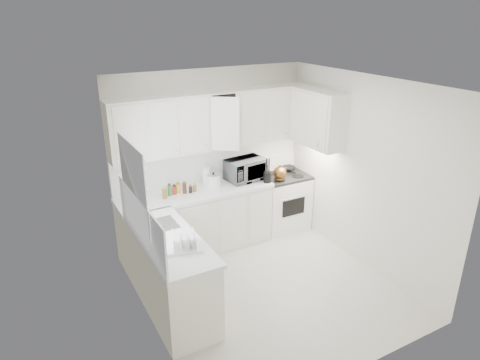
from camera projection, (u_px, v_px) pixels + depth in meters
floor at (266, 287)px, 5.55m from camera, size 3.20×3.20×0.00m
ceiling at (271, 84)px, 4.59m from camera, size 3.20×3.20×0.00m
wall_back at (211, 157)px, 6.37m from camera, size 3.00×0.00×3.00m
wall_front at (366, 259)px, 3.77m from camera, size 3.00×0.00×3.00m
wall_left at (145, 224)px, 4.40m from camera, size 0.00×3.20×3.20m
wall_right at (363, 174)px, 5.74m from camera, size 0.00×3.20×3.20m
window_blinds at (135, 189)px, 4.60m from camera, size 0.06×0.96×1.06m
lower_cabinets_back at (197, 222)px, 6.27m from camera, size 2.22×0.60×0.90m
lower_cabinets_left at (171, 276)px, 5.01m from camera, size 0.60×1.60×0.90m
countertop_back at (196, 193)px, 6.09m from camera, size 2.24×0.64×0.05m
countertop_left at (169, 240)px, 4.84m from camera, size 0.64×1.62×0.05m
backsplash_back at (211, 162)px, 6.39m from camera, size 2.98×0.02×0.55m
backsplash_left at (141, 222)px, 4.59m from camera, size 0.02×1.60×0.55m
upper_cabinets_back at (215, 147)px, 6.17m from camera, size 3.00×0.33×0.80m
upper_cabinets_right at (316, 145)px, 6.26m from camera, size 0.33×0.90×0.80m
sink at (158, 216)px, 5.07m from camera, size 0.42×0.38×0.30m
stove at (283, 194)px, 6.89m from camera, size 0.76×0.63×1.16m
tea_kettle at (280, 172)px, 6.51m from camera, size 0.28×0.25×0.23m
frying_pan at (287, 167)px, 6.96m from camera, size 0.32×0.47×0.04m
microwave at (246, 167)px, 6.42m from camera, size 0.61×0.39×0.39m
rice_cooker at (213, 179)px, 6.21m from camera, size 0.26×0.26×0.21m
paper_towel at (206, 176)px, 6.25m from camera, size 0.12×0.12×0.27m
utensil_crock at (268, 170)px, 6.32m from camera, size 0.14×0.14×0.39m
dish_rack at (183, 240)px, 4.58m from camera, size 0.45×0.38×0.21m
spice_left_0 at (161, 190)px, 5.95m from camera, size 0.06×0.06×0.13m
spice_left_1 at (169, 191)px, 5.91m from camera, size 0.06×0.06×0.13m
spice_left_2 at (172, 188)px, 6.02m from camera, size 0.06×0.06×0.13m
spice_left_3 at (179, 189)px, 5.98m from camera, size 0.06×0.06×0.13m
spice_left_4 at (182, 186)px, 6.09m from camera, size 0.06×0.06×0.13m
spice_left_5 at (189, 187)px, 6.05m from camera, size 0.06×0.06×0.13m
spice_left_6 at (191, 184)px, 6.15m from camera, size 0.06×0.06×0.13m
sauce_right_0 at (249, 170)px, 6.61m from camera, size 0.06×0.06×0.19m
sauce_right_1 at (254, 170)px, 6.59m from camera, size 0.06×0.06×0.19m
sauce_right_2 at (255, 169)px, 6.66m from camera, size 0.06×0.06×0.19m
sauce_right_3 at (260, 169)px, 6.64m from camera, size 0.06×0.06×0.19m
sauce_right_4 at (261, 167)px, 6.71m from camera, size 0.06×0.06×0.19m
sauce_right_5 at (266, 168)px, 6.69m from camera, size 0.06×0.06×0.19m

